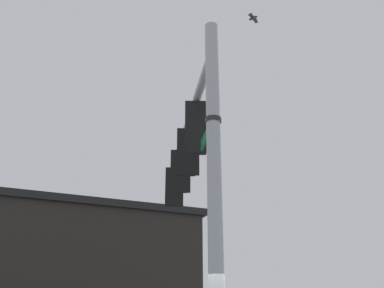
# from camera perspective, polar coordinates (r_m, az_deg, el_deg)

# --- Properties ---
(signal_pole) EXTENTS (0.25, 0.25, 7.17)m
(signal_pole) POSITION_cam_1_polar(r_m,az_deg,el_deg) (7.37, 2.93, -7.83)
(signal_pole) COLOR #ADB2B7
(signal_pole) RESTS_ON ground
(mast_arm) EXTENTS (1.01, 6.32, 0.18)m
(mast_arm) POSITION_cam_1_polar(r_m,az_deg,el_deg) (11.33, -0.56, 2.30)
(mast_arm) COLOR #ADB2B7
(traffic_light_nearest_pole) EXTENTS (0.54, 0.49, 1.31)m
(traffic_light_nearest_pole) POSITION_cam_1_polar(r_m,az_deg,el_deg) (9.67, 0.70, 1.80)
(traffic_light_nearest_pole) COLOR black
(traffic_light_mid_inner) EXTENTS (0.54, 0.49, 1.31)m
(traffic_light_mid_inner) POSITION_cam_1_polar(r_m,az_deg,el_deg) (10.96, -0.52, -1.29)
(traffic_light_mid_inner) COLOR black
(traffic_light_mid_outer) EXTENTS (0.54, 0.49, 1.31)m
(traffic_light_mid_outer) POSITION_cam_1_polar(r_m,az_deg,el_deg) (12.28, -1.48, -3.71)
(traffic_light_mid_outer) COLOR black
(traffic_light_arm_end) EXTENTS (0.54, 0.49, 1.31)m
(traffic_light_arm_end) POSITION_cam_1_polar(r_m,az_deg,el_deg) (13.62, -2.25, -5.67)
(traffic_light_arm_end) COLOR black
(street_name_sign) EXTENTS (0.32, 1.32, 0.22)m
(street_name_sign) POSITION_cam_1_polar(r_m,az_deg,el_deg) (8.22, 2.24, 1.98)
(street_name_sign) COLOR #147238
(bird_flying) EXTENTS (0.32, 0.38, 0.10)m
(bird_flying) POSITION_cam_1_polar(r_m,az_deg,el_deg) (12.89, 7.78, 15.60)
(bird_flying) COLOR #4C4742
(tree_by_storefront) EXTENTS (3.55, 3.55, 6.39)m
(tree_by_storefront) POSITION_cam_1_polar(r_m,az_deg,el_deg) (21.81, -22.74, -13.55)
(tree_by_storefront) COLOR #4C3823
(tree_by_storefront) RESTS_ON ground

